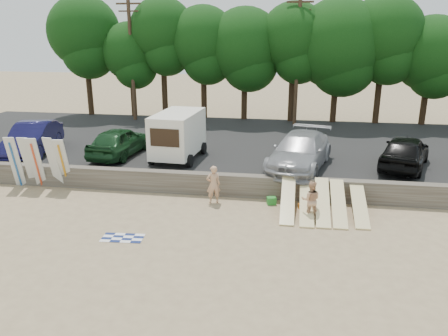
{
  "coord_description": "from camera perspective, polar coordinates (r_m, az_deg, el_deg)",
  "views": [
    {
      "loc": [
        1.87,
        -15.38,
        7.13
      ],
      "look_at": [
        -1.06,
        3.0,
        1.29
      ],
      "focal_mm": 35.0,
      "sensor_mm": 36.0,
      "label": 1
    }
  ],
  "objects": [
    {
      "name": "surfboard_upright_1",
      "position": [
        22.45,
        -24.13,
        0.72
      ],
      "size": [
        0.54,
        0.77,
        2.53
      ],
      "primitive_type": "cube",
      "rotation": [
        0.26,
        0.0,
        0.06
      ],
      "color": "silver",
      "rests_on": "ground"
    },
    {
      "name": "gear_bag",
      "position": [
        18.66,
        10.16,
        -4.96
      ],
      "size": [
        0.36,
        0.33,
        0.22
      ],
      "primitive_type": "cube",
      "rotation": [
        0.0,
        0.0,
        0.3
      ],
      "color": "orange",
      "rests_on": "ground"
    },
    {
      "name": "car_0",
      "position": [
        26.14,
        -23.67,
        3.6
      ],
      "size": [
        2.76,
        5.36,
        1.68
      ],
      "primitive_type": "imported",
      "rotation": [
        0.0,
        0.0,
        0.2
      ],
      "color": "#12113C",
      "rests_on": "parking_lot"
    },
    {
      "name": "beachgoer_a",
      "position": [
        18.76,
        -1.39,
        -2.17
      ],
      "size": [
        0.72,
        0.59,
        1.68
      ],
      "primitive_type": "imported",
      "rotation": [
        0.0,
        0.0,
        3.5
      ],
      "color": "tan",
      "rests_on": "ground"
    },
    {
      "name": "beach_towel",
      "position": [
        16.36,
        -13.1,
        -8.88
      ],
      "size": [
        1.6,
        1.6,
        0.0
      ],
      "primitive_type": "plane",
      "rotation": [
        0.0,
        0.0,
        0.07
      ],
      "color": "white",
      "rests_on": "ground"
    },
    {
      "name": "surfboard_upright_3",
      "position": [
        21.82,
        -21.35,
        0.64
      ],
      "size": [
        0.59,
        0.7,
        2.55
      ],
      "primitive_type": "cube",
      "rotation": [
        0.22,
        0.0,
        -0.16
      ],
      "color": "silver",
      "rests_on": "ground"
    },
    {
      "name": "surfboard_upright_2",
      "position": [
        22.18,
        -23.3,
        0.63
      ],
      "size": [
        0.61,
        0.82,
        2.52
      ],
      "primitive_type": "cube",
      "rotation": [
        0.27,
        0.0,
        0.16
      ],
      "color": "silver",
      "rests_on": "ground"
    },
    {
      "name": "surfboard_upright_0",
      "position": [
        22.72,
        -25.61,
        0.72
      ],
      "size": [
        0.61,
        0.77,
        2.53
      ],
      "primitive_type": "cube",
      "rotation": [
        0.25,
        0.0,
        0.16
      ],
      "color": "silver",
      "rests_on": "ground"
    },
    {
      "name": "surfboard_low_0",
      "position": [
        18.07,
        8.34,
        -4.0
      ],
      "size": [
        0.56,
        2.81,
        1.17
      ],
      "primitive_type": "cube",
      "rotation": [
        0.38,
        0.0,
        0.0
      ],
      "color": "beige",
      "rests_on": "ground"
    },
    {
      "name": "surfboard_low_4",
      "position": [
        18.44,
        17.24,
        -4.49
      ],
      "size": [
        0.56,
        2.88,
        0.99
      ],
      "primitive_type": "cube",
      "rotation": [
        0.31,
        0.0,
        0.0
      ],
      "color": "beige",
      "rests_on": "ground"
    },
    {
      "name": "car_1",
      "position": [
        24.07,
        -13.5,
        3.39
      ],
      "size": [
        2.3,
        4.8,
        1.58
      ],
      "primitive_type": "imported",
      "rotation": [
        0.0,
        0.0,
        3.05
      ],
      "color": "#153A1B",
      "rests_on": "parking_lot"
    },
    {
      "name": "car_2",
      "position": [
        21.53,
        9.89,
        2.14
      ],
      "size": [
        3.65,
        6.23,
        1.69
      ],
      "primitive_type": "imported",
      "rotation": [
        0.0,
        0.0,
        -0.23
      ],
      "color": "#99999E",
      "rests_on": "parking_lot"
    },
    {
      "name": "seawall",
      "position": [
        19.63,
        3.07,
        -2.34
      ],
      "size": [
        44.0,
        0.5,
        1.0
      ],
      "primitive_type": "cube",
      "color": "#6B6356",
      "rests_on": "ground"
    },
    {
      "name": "box_trailer",
      "position": [
        22.79,
        -6.04,
        4.53
      ],
      "size": [
        2.43,
        4.01,
        2.46
      ],
      "rotation": [
        0.0,
        0.0,
        -0.07
      ],
      "color": "white",
      "rests_on": "parking_lot"
    },
    {
      "name": "surfboard_upright_4",
      "position": [
        21.63,
        -20.26,
        0.54
      ],
      "size": [
        0.63,
        0.91,
        2.5
      ],
      "primitive_type": "cube",
      "rotation": [
        0.31,
        0.0,
        0.16
      ],
      "color": "silver",
      "rests_on": "ground"
    },
    {
      "name": "beachgoer_b",
      "position": [
        17.56,
        11.27,
        -4.12
      ],
      "size": [
        0.76,
        0.6,
        1.56
      ],
      "primitive_type": "imported",
      "rotation": [
        0.0,
        0.0,
        3.13
      ],
      "color": "tan",
      "rests_on": "ground"
    },
    {
      "name": "surfboard_low_2",
      "position": [
        18.11,
        12.74,
        -4.31
      ],
      "size": [
        0.56,
        2.84,
        1.11
      ],
      "primitive_type": "cube",
      "rotation": [
        0.36,
        0.0,
        0.0
      ],
      "color": "beige",
      "rests_on": "ground"
    },
    {
      "name": "parking_lot",
      "position": [
        26.82,
        4.78,
        2.72
      ],
      "size": [
        44.0,
        14.5,
        0.7
      ],
      "primitive_type": "cube",
      "color": "#282828",
      "rests_on": "ground"
    },
    {
      "name": "cooler",
      "position": [
        18.94,
        6.22,
        -4.27
      ],
      "size": [
        0.44,
        0.39,
        0.32
      ],
      "primitive_type": "cube",
      "rotation": [
        0.0,
        0.0,
        0.26
      ],
      "color": "#268B2E",
      "rests_on": "ground"
    },
    {
      "name": "surfboard_low_3",
      "position": [
        18.21,
        14.72,
        -4.43
      ],
      "size": [
        0.56,
        2.85,
        1.06
      ],
      "primitive_type": "cube",
      "rotation": [
        0.34,
        0.0,
        0.0
      ],
      "color": "beige",
      "rests_on": "ground"
    },
    {
      "name": "treeline",
      "position": [
        32.98,
        7.74,
        15.94
      ],
      "size": [
        33.37,
        6.39,
        9.14
      ],
      "color": "#382616",
      "rests_on": "parking_lot"
    },
    {
      "name": "utility_poles",
      "position": [
        31.43,
        9.59,
        14.09
      ],
      "size": [
        25.8,
        0.26,
        9.0
      ],
      "color": "#473321",
      "rests_on": "parking_lot"
    },
    {
      "name": "ground",
      "position": [
        17.06,
        1.96,
        -7.29
      ],
      "size": [
        120.0,
        120.0,
        0.0
      ],
      "primitive_type": "plane",
      "color": "tan",
      "rests_on": "ground"
    },
    {
      "name": "car_3",
      "position": [
        23.02,
        22.56,
        1.98
      ],
      "size": [
        3.49,
        5.23,
        1.65
      ],
      "primitive_type": "imported",
      "rotation": [
        0.0,
        0.0,
        2.79
      ],
      "color": "black",
      "rests_on": "parking_lot"
    },
    {
      "name": "surfboard_low_1",
      "position": [
        18.12,
        10.74,
        -4.57
      ],
      "size": [
        0.56,
        2.91,
        0.88
      ],
      "primitive_type": "cube",
      "rotation": [
        0.27,
        0.0,
        0.0
      ],
      "color": "beige",
      "rests_on": "ground"
    }
  ]
}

